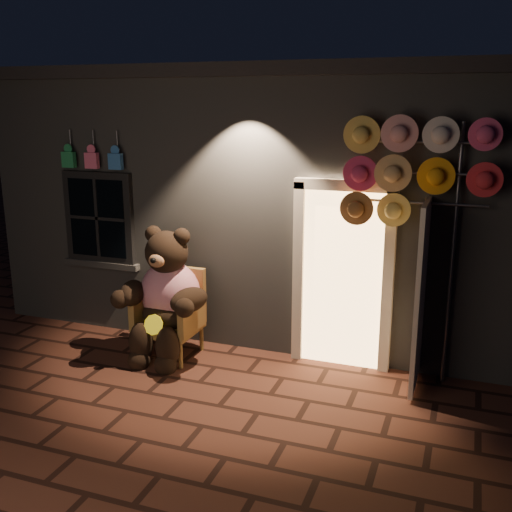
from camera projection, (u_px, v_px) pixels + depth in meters
The scene contains 5 objects.
ground at pixel (183, 399), 6.27m from camera, with size 60.00×60.00×0.00m, color #4D281D.
shop_building at pixel (294, 186), 9.46m from camera, with size 7.30×5.95×3.51m.
wicker_armchair at pixel (172, 312), 7.31m from camera, with size 0.74×0.67×1.06m.
teddy_bear at pixel (166, 297), 7.13m from camera, with size 1.20×0.93×1.66m.
hat_rack at pixel (412, 169), 6.16m from camera, with size 1.62×0.22×2.86m.
Camera 1 is at (2.67, -5.09, 3.03)m, focal length 42.00 mm.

